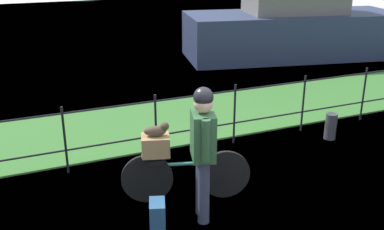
% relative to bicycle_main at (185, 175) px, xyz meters
% --- Properties ---
extents(ground_plane, '(60.00, 60.00, 0.00)m').
position_rel_bicycle_main_xyz_m(ground_plane, '(0.76, -0.93, -0.35)').
color(ground_plane, beige).
extents(grass_strip, '(27.00, 2.40, 0.03)m').
position_rel_bicycle_main_xyz_m(grass_strip, '(0.76, 2.77, -0.34)').
color(grass_strip, '#38702D').
rests_on(grass_strip, ground).
extents(harbor_water, '(30.00, 30.00, 0.00)m').
position_rel_bicycle_main_xyz_m(harbor_water, '(0.76, 9.37, -0.35)').
color(harbor_water, '#60849E').
rests_on(harbor_water, ground).
extents(iron_fence, '(18.04, 0.04, 1.04)m').
position_rel_bicycle_main_xyz_m(iron_fence, '(0.76, 1.37, 0.24)').
color(iron_fence, black).
rests_on(iron_fence, ground).
extents(bicycle_main, '(1.63, 0.52, 0.67)m').
position_rel_bicycle_main_xyz_m(bicycle_main, '(0.00, 0.00, 0.00)').
color(bicycle_main, black).
rests_on(bicycle_main, ground).
extents(wooden_crate, '(0.42, 0.37, 0.26)m').
position_rel_bicycle_main_xyz_m(wooden_crate, '(-0.36, 0.11, 0.45)').
color(wooden_crate, '#A87F51').
rests_on(wooden_crate, bicycle_main).
extents(terrier_dog, '(0.32, 0.21, 0.18)m').
position_rel_bicycle_main_xyz_m(terrier_dog, '(-0.33, 0.10, 0.65)').
color(terrier_dog, '#4C3D2D').
rests_on(terrier_dog, wooden_crate).
extents(cyclist_person, '(0.36, 0.52, 1.68)m').
position_rel_bicycle_main_xyz_m(cyclist_person, '(0.03, -0.48, 0.65)').
color(cyclist_person, '#383D51').
rests_on(cyclist_person, ground).
extents(backpack_on_paving, '(0.26, 0.32, 0.40)m').
position_rel_bicycle_main_xyz_m(backpack_on_paving, '(-0.57, -0.55, -0.15)').
color(backpack_on_paving, '#28517A').
rests_on(backpack_on_paving, ground).
extents(mooring_bollard, '(0.20, 0.20, 0.46)m').
position_rel_bicycle_main_xyz_m(mooring_bollard, '(3.08, 0.87, -0.12)').
color(mooring_bollard, '#38383D').
rests_on(mooring_bollard, ground).
extents(moored_boat_near, '(6.66, 3.54, 4.40)m').
position_rel_bicycle_main_xyz_m(moored_boat_near, '(6.13, 6.44, 0.67)').
color(moored_boat_near, '#2D3856').
rests_on(moored_boat_near, ground).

